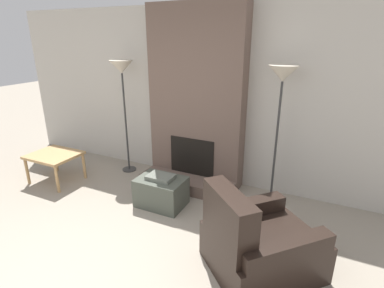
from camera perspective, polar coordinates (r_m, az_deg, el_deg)
The scene contains 7 objects.
wall_back at distance 4.56m, azimuth 1.85°, elevation 8.93°, with size 7.05×0.06×2.60m, color #BCB7AD.
fireplace at distance 4.39m, azimuth 0.72°, elevation 7.22°, with size 1.43×0.69×2.60m.
ottoman at distance 4.08m, azimuth -5.88°, elevation -8.94°, with size 0.63×0.45×0.44m.
armchair at distance 3.08m, azimuth 12.04°, elevation -18.55°, with size 1.28×1.29×0.91m.
side_table at distance 5.09m, azimuth -24.75°, elevation -2.30°, with size 0.72×0.61×0.46m.
floor_lamp_left at distance 4.84m, azimuth -13.20°, elevation 12.84°, with size 0.36×0.36×1.82m.
floor_lamp_right at distance 3.84m, azimuth 16.80°, elevation 11.10°, with size 0.36×0.36×1.84m.
Camera 1 is at (1.81, -1.31, 2.16)m, focal length 28.00 mm.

